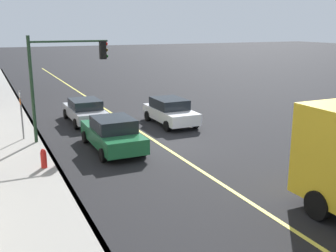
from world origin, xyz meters
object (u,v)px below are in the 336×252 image
traffic_light_mast (63,70)px  fire_hydrant (44,160)px  car_silver (85,110)px  car_green (112,133)px  car_white (170,111)px  street_sign_post (21,112)px

traffic_light_mast → fire_hydrant: 5.33m
car_silver → car_green: size_ratio=0.93×
car_green → car_white: bearing=-53.4°
traffic_light_mast → fire_hydrant: (-3.94, 1.71, -3.14)m
car_green → traffic_light_mast: (2.30, 1.66, 2.82)m
car_white → fire_hydrant: (-5.06, 7.97, -0.32)m
car_white → traffic_light_mast: 6.95m
car_white → traffic_light_mast: bearing=100.2°
car_green → street_sign_post: (3.18, 3.67, 0.76)m
traffic_light_mast → car_silver: bearing=-26.1°
car_white → fire_hydrant: 9.45m
car_white → street_sign_post: 8.31m
car_green → traffic_light_mast: size_ratio=0.92×
car_silver → traffic_light_mast: bearing=153.9°
car_white → car_green: (-3.42, 4.60, -0.00)m
car_white → street_sign_post: size_ratio=1.65×
car_green → street_sign_post: size_ratio=1.84×
traffic_light_mast → street_sign_post: (0.88, 2.02, -2.07)m
car_silver → traffic_light_mast: size_ratio=0.85×
car_white → car_green: car_green is taller
car_white → traffic_light_mast: traffic_light_mast is taller
car_green → street_sign_post: 4.92m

